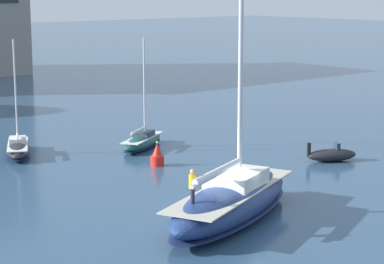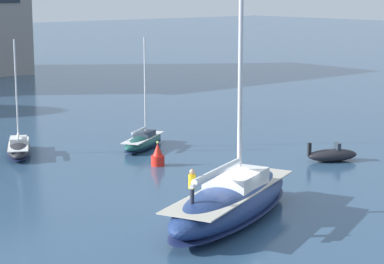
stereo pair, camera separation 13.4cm
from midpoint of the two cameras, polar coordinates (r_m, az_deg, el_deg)
ground_plane at (r=37.17m, az=2.91°, el=-6.74°), size 400.00×400.00×0.00m
sailboat_main at (r=36.88m, az=2.94°, el=-5.14°), size 11.91×7.41×15.86m
sailboat_moored_near_marina at (r=53.54m, az=-3.86°, el=-0.67°), size 5.72×4.34×7.88m
sailboat_moored_mid_channel at (r=52.49m, az=-13.20°, el=-1.17°), size 4.14×5.80×7.90m
motor_tender at (r=50.30m, az=10.51°, el=-1.72°), size 3.65×2.79×1.31m
channel_buoy at (r=48.20m, az=-2.75°, el=-1.85°), size 0.87×0.87×1.61m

